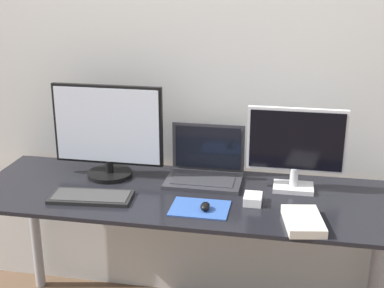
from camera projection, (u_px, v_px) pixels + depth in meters
The scene contains 10 objects.
wall_back at pixel (201, 62), 2.52m from camera, with size 7.00×0.05×2.50m.
desk at pixel (185, 216), 2.37m from camera, with size 1.86×0.63×0.74m.
monitor_left at pixel (108, 132), 2.45m from camera, with size 0.52×0.21×0.44m.
monitor_right at pixel (296, 146), 2.31m from camera, with size 0.42×0.12×0.37m.
laptop at pixel (206, 167), 2.47m from camera, with size 0.34×0.24×0.25m.
keyboard at pixel (91, 197), 2.27m from camera, with size 0.36×0.19×0.02m.
mousepad at pixel (200, 208), 2.18m from camera, with size 0.24×0.18×0.00m.
mouse at pixel (205, 206), 2.16m from camera, with size 0.04×0.06×0.03m.
book at pixel (303, 221), 2.04m from camera, with size 0.18×0.25×0.03m.
power_brick at pixel (253, 199), 2.23m from camera, with size 0.07×0.10×0.04m.
Camera 1 is at (0.43, -1.78, 1.69)m, focal length 50.00 mm.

